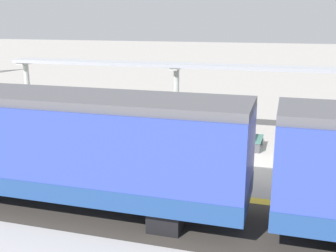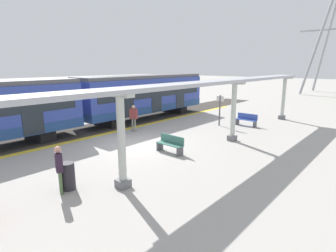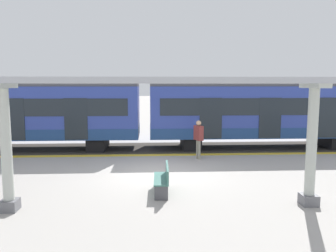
{
  "view_description": "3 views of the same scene",
  "coord_description": "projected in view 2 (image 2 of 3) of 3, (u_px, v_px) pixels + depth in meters",
  "views": [
    {
      "loc": [
        -15.76,
        -1.03,
        5.56
      ],
      "look_at": [
        0.47,
        3.72,
        1.15
      ],
      "focal_mm": 43.76,
      "sensor_mm": 36.0,
      "label": 1
    },
    {
      "loc": [
        10.37,
        -9.77,
        4.25
      ],
      "look_at": [
        1.27,
        0.82,
        1.12
      ],
      "focal_mm": 29.06,
      "sensor_mm": 36.0,
      "label": 2
    },
    {
      "loc": [
        12.0,
        -0.25,
        3.32
      ],
      "look_at": [
        -1.54,
        0.47,
        1.64
      ],
      "focal_mm": 35.56,
      "sensor_mm": 36.0,
      "label": 3
    }
  ],
  "objects": [
    {
      "name": "canopy_pillar_second",
      "position": [
        121.0,
        141.0,
        9.32
      ],
      "size": [
        1.1,
        0.44,
        3.35
      ],
      "color": "slate",
      "rests_on": "ground"
    },
    {
      "name": "trash_bin",
      "position": [
        68.0,
        176.0,
        9.44
      ],
      "size": [
        0.48,
        0.48,
        0.97
      ],
      "primitive_type": "cylinder",
      "color": "#29262D",
      "rests_on": "ground"
    },
    {
      "name": "bench_far_end",
      "position": [
        171.0,
        144.0,
        13.47
      ],
      "size": [
        1.51,
        0.48,
        0.86
      ],
      "color": "#3C7064",
      "rests_on": "ground"
    },
    {
      "name": "canopy_pillar_third",
      "position": [
        233.0,
        111.0,
        15.33
      ],
      "size": [
        1.1,
        0.44,
        3.35
      ],
      "color": "slate",
      "rests_on": "ground"
    },
    {
      "name": "train_far_carriage",
      "position": [
        145.0,
        96.0,
        21.93
      ],
      "size": [
        2.65,
        11.85,
        3.48
      ],
      "color": "#2F439F",
      "rests_on": "ground"
    },
    {
      "name": "passenger_waiting_near_edge",
      "position": [
        134.0,
        115.0,
        17.55
      ],
      "size": [
        0.55,
        0.4,
        1.75
      ],
      "color": "gray",
      "rests_on": "ground"
    },
    {
      "name": "trackbed",
      "position": [
        85.0,
        130.0,
        18.15
      ],
      "size": [
        3.2,
        44.09,
        0.01
      ],
      "primitive_type": "cube",
      "color": "#38332D",
      "rests_on": "ground"
    },
    {
      "name": "canopy_pillar_fourth",
      "position": [
        283.0,
        98.0,
        21.56
      ],
      "size": [
        1.1,
        0.44,
        3.35
      ],
      "color": "slate",
      "rests_on": "ground"
    },
    {
      "name": "canopy_beam",
      "position": [
        190.0,
        84.0,
        11.84
      ],
      "size": [
        1.2,
        26.04,
        0.16
      ],
      "primitive_type": "cube",
      "color": "#A8AAB2",
      "rests_on": "canopy_pillar_nearest"
    },
    {
      "name": "passenger_by_the_benches",
      "position": [
        59.0,
        164.0,
        8.99
      ],
      "size": [
        0.53,
        0.39,
        1.67
      ],
      "color": "#4C653E",
      "rests_on": "ground"
    },
    {
      "name": "platform_info_sign",
      "position": [
        220.0,
        107.0,
        19.3
      ],
      "size": [
        0.56,
        0.1,
        2.2
      ],
      "color": "#4C4C51",
      "rests_on": "ground"
    },
    {
      "name": "tactile_edge_strip",
      "position": [
        101.0,
        135.0,
        17.0
      ],
      "size": [
        0.44,
        32.09,
        0.01
      ],
      "primitive_type": "cube",
      "color": "yellow",
      "rests_on": "ground"
    },
    {
      "name": "ground_plane",
      "position": [
        140.0,
        145.0,
        14.75
      ],
      "size": [
        176.0,
        176.0,
        0.0
      ],
      "primitive_type": "plane",
      "color": "#A8A39D"
    },
    {
      "name": "bench_mid_platform",
      "position": [
        247.0,
        120.0,
        19.48
      ],
      "size": [
        1.51,
        0.47,
        0.86
      ],
      "color": "#3752AA",
      "rests_on": "ground"
    }
  ]
}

